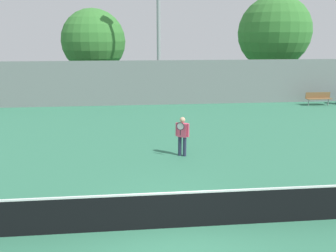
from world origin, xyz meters
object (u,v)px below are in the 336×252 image
bench_courtside_near (318,97)px  tree_green_broad (274,33)px  tree_green_tall (94,41)px  tennis_player (182,134)px  tennis_net (173,210)px  light_pole_near_left (158,7)px

bench_courtside_near → tree_green_broad: (-1.18, 5.66, 4.32)m
bench_courtside_near → tree_green_broad: size_ratio=0.23×
tree_green_tall → tree_green_broad: bearing=1.1°
tree_green_tall → tennis_player: bearing=-70.6°
tennis_net → tree_green_tall: (-4.09, 19.29, 3.71)m
tennis_net → tennis_player: 5.16m
bench_courtside_near → tree_green_tall: size_ratio=0.26×
bench_courtside_near → light_pole_near_left: (-10.92, 1.39, 5.91)m
tennis_net → tennis_player: bearing=79.7°
tennis_player → light_pole_near_left: bearing=115.9°
tennis_net → tree_green_tall: bearing=102.0°
bench_courtside_near → tree_green_tall: tree_green_tall is taller
tennis_player → bench_courtside_near: size_ratio=0.91×
tennis_net → bench_courtside_near: bearing=50.1°
tree_green_tall → tree_green_broad: tree_green_broad is taller
tennis_net → light_pole_near_left: (0.69, 15.30, 5.96)m
bench_courtside_near → tree_green_tall: 17.00m
tennis_net → bench_courtside_near: 18.12m
tree_green_broad → tennis_player: bearing=-123.3°
tennis_net → tree_green_tall: tree_green_tall is taller
tennis_player → light_pole_near_left: 11.65m
tennis_player → tree_green_tall: bearing=134.0°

